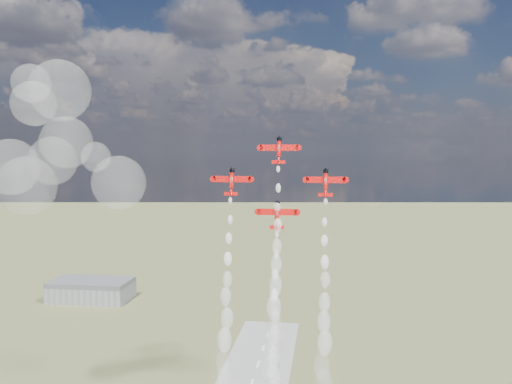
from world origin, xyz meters
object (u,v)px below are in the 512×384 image
object	(u,v)px
plane_lead	(279,150)
plane_slot	(277,215)
plane_left	(232,181)
hangar	(91,290)
plane_right	(326,182)

from	to	relation	value
plane_lead	plane_slot	size ratio (longest dim) A/B	1.00
plane_left	plane_slot	xyz separation A→B (m)	(12.72, -2.36, -8.58)
plane_slot	plane_lead	bearing A→B (deg)	90.00
hangar	plane_lead	bearing A→B (deg)	-52.29
plane_left	plane_slot	world-z (taller)	plane_left
plane_right	plane_lead	bearing A→B (deg)	169.49
plane_right	plane_left	bearing A→B (deg)	180.00
hangar	plane_lead	size ratio (longest dim) A/B	4.75
plane_right	plane_slot	world-z (taller)	plane_right
hangar	plane_slot	xyz separation A→B (m)	(137.05, -182.01, 72.43)
hangar	plane_lead	xyz separation A→B (m)	(137.05, -177.29, 89.60)
hangar	plane_slot	bearing A→B (deg)	-53.02
hangar	plane_right	bearing A→B (deg)	-50.18
plane_lead	hangar	bearing A→B (deg)	127.71
plane_lead	plane_left	distance (m)	15.53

